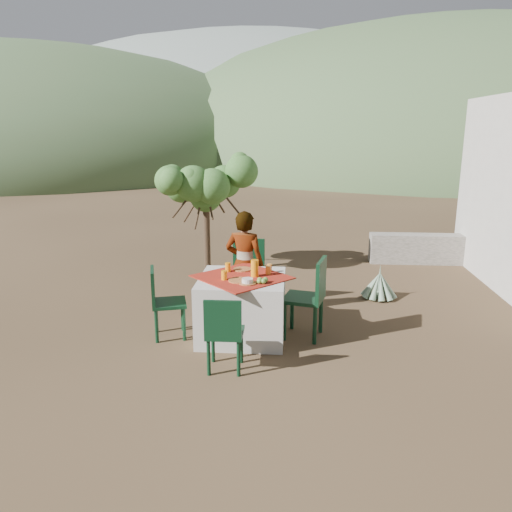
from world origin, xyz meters
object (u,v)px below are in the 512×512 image
(table, at_px, (242,306))
(person, at_px, (245,264))
(shrub_tree, at_px, (209,191))
(chair_left, at_px, (163,299))
(juice_pitcher, at_px, (255,268))
(chair_far, at_px, (247,270))
(chair_near, at_px, (224,331))
(agave, at_px, (379,286))
(chair_right, at_px, (310,294))

(table, distance_m, person, 0.77)
(person, bearing_deg, shrub_tree, -56.74)
(chair_left, relative_size, juice_pitcher, 4.29)
(juice_pitcher, bearing_deg, chair_far, 100.35)
(chair_near, height_order, chair_left, chair_left)
(chair_far, distance_m, agave, 2.05)
(person, bearing_deg, chair_left, 52.96)
(juice_pitcher, bearing_deg, chair_left, -173.60)
(chair_left, distance_m, chair_right, 1.78)
(table, distance_m, chair_left, 0.96)
(chair_near, distance_m, shrub_tree, 3.92)
(shrub_tree, bearing_deg, agave, -23.45)
(chair_far, height_order, person, person)
(chair_right, xyz_separation_m, agave, (1.08, 1.55, -0.36))
(juice_pitcher, bearing_deg, chair_right, 0.44)
(shrub_tree, bearing_deg, chair_left, -92.15)
(table, height_order, chair_far, chair_far)
(chair_left, xyz_separation_m, agave, (2.86, 1.68, -0.29))
(chair_left, bearing_deg, juice_pitcher, -99.46)
(chair_near, bearing_deg, table, -95.87)
(chair_near, relative_size, chair_left, 0.95)
(chair_left, xyz_separation_m, chair_right, (1.78, 0.13, 0.07))
(chair_left, bearing_deg, agave, -75.50)
(chair_far, relative_size, chair_left, 1.13)
(table, relative_size, person, 0.90)
(chair_near, bearing_deg, juice_pitcher, -104.42)
(table, height_order, chair_right, chair_right)
(chair_left, relative_size, chair_right, 0.88)
(chair_near, height_order, shrub_tree, shrub_tree)
(chair_far, relative_size, person, 0.68)
(agave, bearing_deg, chair_far, -164.11)
(chair_far, distance_m, chair_left, 1.45)
(table, height_order, shrub_tree, shrub_tree)
(person, height_order, juice_pitcher, person)
(table, xyz_separation_m, chair_left, (-0.95, -0.11, 0.10))
(chair_near, xyz_separation_m, chair_right, (0.91, 0.98, 0.09))
(chair_right, bearing_deg, person, -114.05)
(person, relative_size, agave, 2.53)
(chair_right, height_order, juice_pitcher, chair_right)
(chair_near, bearing_deg, agave, -129.02)
(chair_far, xyz_separation_m, shrub_tree, (-0.81, 1.75, 0.89))
(chair_right, bearing_deg, chair_near, -29.21)
(person, distance_m, juice_pitcher, 0.71)
(table, relative_size, agave, 2.28)
(chair_right, distance_m, juice_pitcher, 0.74)
(person, height_order, agave, person)
(chair_far, xyz_separation_m, chair_left, (-0.92, -1.12, -0.06))
(person, xyz_separation_m, juice_pitcher, (0.19, -0.67, 0.14))
(chair_near, bearing_deg, shrub_tree, -79.21)
(shrub_tree, bearing_deg, chair_near, -78.45)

